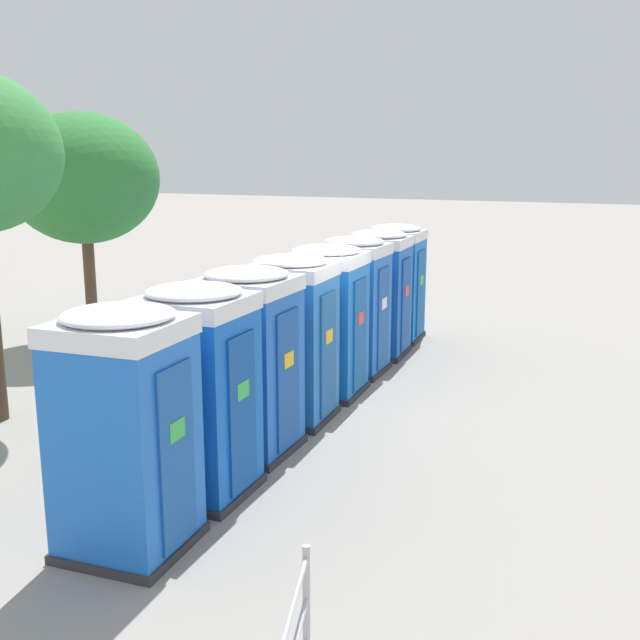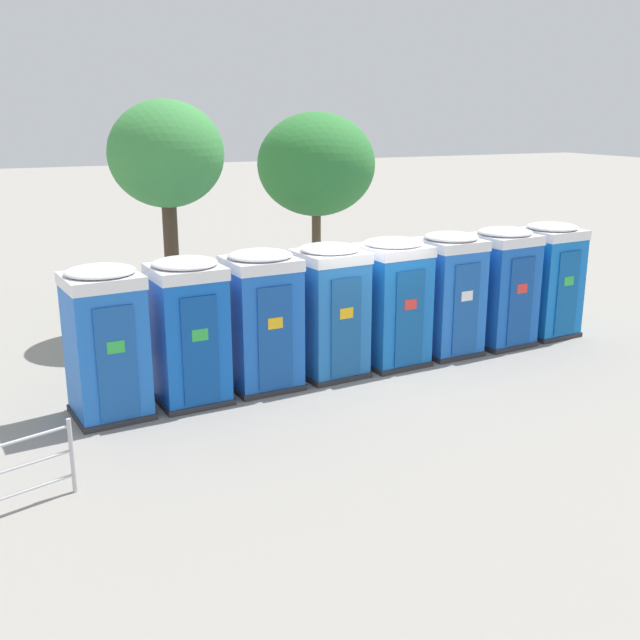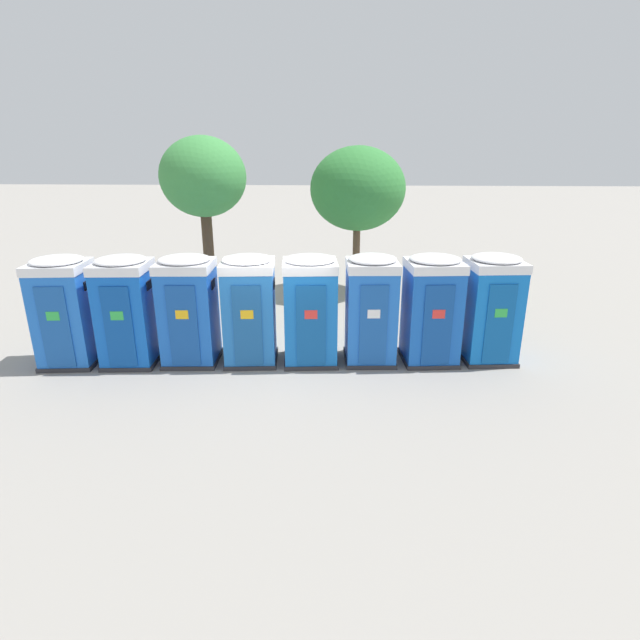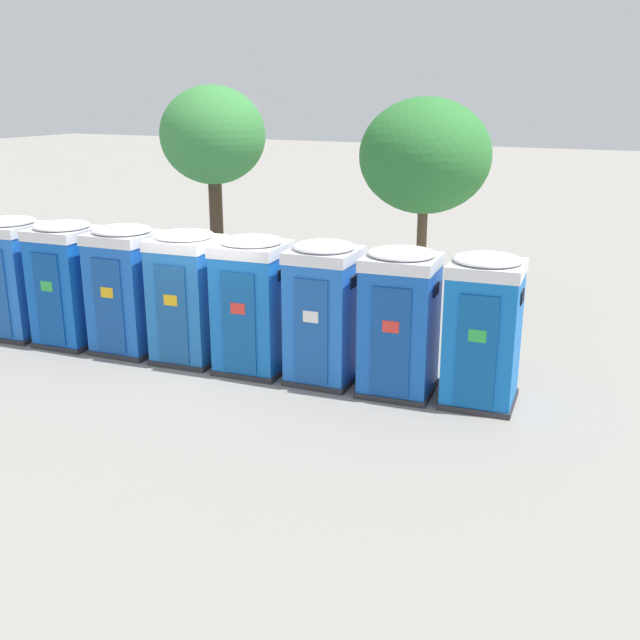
{
  "view_description": "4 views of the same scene",
  "coord_description": "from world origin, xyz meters",
  "views": [
    {
      "loc": [
        -10.4,
        -5.2,
        3.93
      ],
      "look_at": [
        0.48,
        -0.02,
        1.31
      ],
      "focal_mm": 42.0,
      "sensor_mm": 36.0,
      "label": 1
    },
    {
      "loc": [
        -6.57,
        -12.41,
        4.9
      ],
      "look_at": [
        -0.9,
        -0.11,
        1.1
      ],
      "focal_mm": 42.0,
      "sensor_mm": 36.0,
      "label": 2
    },
    {
      "loc": [
        1.45,
        -10.92,
        4.77
      ],
      "look_at": [
        0.92,
        0.01,
        1.01
      ],
      "focal_mm": 28.0,
      "sensor_mm": 36.0,
      "label": 3
    },
    {
      "loc": [
        7.51,
        -11.36,
        5.02
      ],
      "look_at": [
        2.02,
        0.08,
        1.11
      ],
      "focal_mm": 42.0,
      "sensor_mm": 36.0,
      "label": 4
    }
  ],
  "objects": [
    {
      "name": "portapotty_1",
      "position": [
        -3.48,
        -0.32,
        1.28
      ],
      "size": [
        1.26,
        1.27,
        2.54
      ],
      "color": "#2D2D33",
      "rests_on": "ground"
    },
    {
      "name": "portapotty_0",
      "position": [
        -4.87,
        -0.41,
        1.28
      ],
      "size": [
        1.31,
        1.31,
        2.54
      ],
      "color": "#2D2D33",
      "rests_on": "ground"
    },
    {
      "name": "portapotty_4",
      "position": [
        0.7,
        -0.04,
        1.28
      ],
      "size": [
        1.34,
        1.31,
        2.54
      ],
      "color": "#2D2D33",
      "rests_on": "ground"
    },
    {
      "name": "portapotty_7",
      "position": [
        4.88,
        0.27,
        1.28
      ],
      "size": [
        1.29,
        1.29,
        2.54
      ],
      "color": "#2D2D33",
      "rests_on": "ground"
    },
    {
      "name": "street_tree_0",
      "position": [
        -2.68,
        3.97,
        3.94
      ],
      "size": [
        2.5,
        2.5,
        5.15
      ],
      "color": "#4C3826",
      "rests_on": "ground"
    },
    {
      "name": "ground_plane",
      "position": [
        0.0,
        0.0,
        0.0
      ],
      "size": [
        120.0,
        120.0,
        0.0
      ],
      "primitive_type": "plane",
      "color": "gray"
    },
    {
      "name": "portapotty_5",
      "position": [
        2.1,
        0.07,
        1.28
      ],
      "size": [
        1.24,
        1.26,
        2.54
      ],
      "color": "#2D2D33",
      "rests_on": "ground"
    },
    {
      "name": "street_tree_1",
      "position": [
        1.88,
        6.16,
        3.5
      ],
      "size": [
        3.16,
        3.16,
        4.89
      ],
      "color": "brown",
      "rests_on": "ground"
    },
    {
      "name": "portapotty_6",
      "position": [
        3.49,
        0.12,
        1.28
      ],
      "size": [
        1.35,
        1.31,
        2.54
      ],
      "color": "#2D2D33",
      "rests_on": "ground"
    },
    {
      "name": "portapotty_2",
      "position": [
        -2.09,
        -0.18,
        1.28
      ],
      "size": [
        1.3,
        1.26,
        2.54
      ],
      "color": "#2D2D33",
      "rests_on": "ground"
    },
    {
      "name": "portapotty_3",
      "position": [
        -0.69,
        -0.11,
        1.28
      ],
      "size": [
        1.3,
        1.3,
        2.54
      ],
      "color": "#2D2D33",
      "rests_on": "ground"
    }
  ]
}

